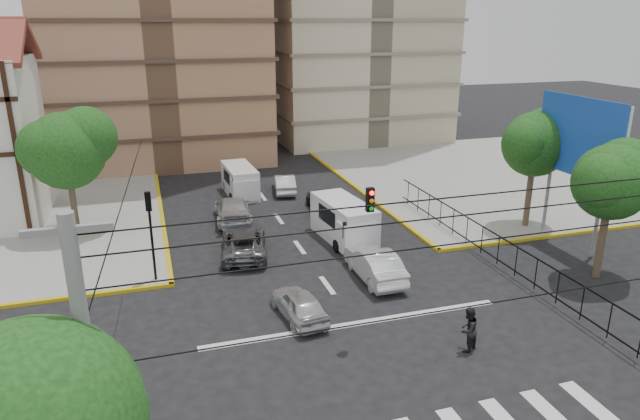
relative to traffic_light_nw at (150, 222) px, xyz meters
name	(u,v)px	position (x,y,z in m)	size (l,w,h in m)	color
ground	(366,338)	(7.80, -7.80, -3.11)	(160.00, 160.00, 0.00)	black
sidewalk_ne	(504,174)	(27.80, 12.20, -3.04)	(26.00, 26.00, 0.15)	gray
stop_line	(355,324)	(7.80, -6.60, -3.11)	(13.00, 0.40, 0.01)	silver
park_fence	(496,266)	(16.80, -3.30, -3.11)	(0.10, 22.50, 1.66)	black
billboard	(580,139)	(22.25, -1.80, 2.89)	(0.36, 6.20, 8.10)	slate
tree_park_a	(613,178)	(20.88, -5.79, 1.90)	(4.41, 3.60, 6.83)	#473828
tree_park_c	(536,141)	(21.89, 1.21, 2.22)	(4.65, 3.80, 7.25)	#473828
tree_tudor	(67,147)	(-4.10, 8.21, 2.11)	(5.39, 4.40, 7.43)	#473828
traffic_light_nw	(150,222)	(0.00, 0.00, 0.00)	(0.28, 0.22, 4.40)	black
traffic_light_hanging	(393,214)	(7.80, -9.84, 2.79)	(18.00, 9.12, 0.92)	black
van_right_lane	(345,223)	(10.52, 2.28, -1.99)	(2.56, 5.34, 2.32)	silver
van_left_lane	(241,182)	(6.37, 12.85, -2.08)	(2.06, 4.78, 2.12)	silver
car_silver_front_left	(299,304)	(5.71, -5.38, -2.48)	(1.50, 3.74, 1.27)	silver
car_white_front_right	(375,264)	(10.24, -2.77, -2.35)	(1.61, 4.62, 1.52)	white
car_grey_mid_left	(244,243)	(4.68, 2.06, -2.42)	(2.30, 5.00, 1.39)	#5C5F64
car_silver_rear_left	(233,209)	(4.97, 7.68, -2.35)	(2.13, 5.24, 1.52)	silver
car_darkgrey_mid_right	(324,200)	(11.01, 7.83, -2.35)	(1.81, 4.49, 1.53)	#252628
car_white_rear_right	(284,183)	(9.57, 12.81, -2.45)	(1.41, 4.04, 1.33)	silver
pedestrian_crosswalk	(468,329)	(11.17, -9.73, -2.21)	(0.88, 0.68, 1.81)	black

